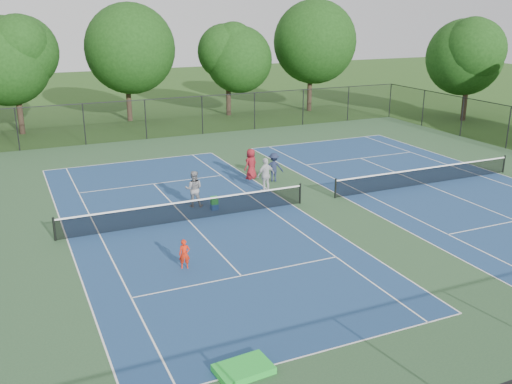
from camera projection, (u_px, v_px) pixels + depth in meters
name	position (u px, v px, depth m)	size (l,w,h in m)	color
ground	(318.00, 201.00, 29.50)	(140.00, 140.00, 0.00)	#234716
court_pad	(318.00, 201.00, 29.50)	(36.00, 36.00, 0.01)	#2A4A2E
tennis_court_left	(188.00, 219.00, 26.72)	(12.00, 23.83, 1.07)	navy
tennis_court_right	(425.00, 183.00, 32.21)	(12.00, 23.83, 1.07)	navy
perimeter_fence	(319.00, 171.00, 29.00)	(36.08, 36.08, 3.02)	black
tree_back_a	(13.00, 56.00, 43.35)	(6.80, 6.80, 9.15)	#2D2116
tree_back_b	(125.00, 44.00, 48.44)	(7.60, 7.60, 10.03)	#2D2116
tree_back_c	(228.00, 55.00, 51.44)	(6.00, 6.00, 8.40)	#2D2116
tree_back_d	(311.00, 38.00, 53.30)	(7.80, 7.80, 10.37)	#2D2116
tree_side_e	(470.00, 53.00, 48.86)	(6.60, 6.60, 8.87)	#2D2116
child_player	(184.00, 254.00, 21.70)	(0.42, 0.28, 1.16)	red
instructor	(194.00, 189.00, 28.38)	(0.90, 0.70, 1.85)	gray
bystander_a	(266.00, 175.00, 30.66)	(1.11, 0.46, 1.89)	silver
bystander_b	(274.00, 167.00, 32.57)	(1.08, 0.62, 1.67)	#1C243D
bystander_c	(251.00, 164.00, 32.98)	(0.88, 0.57, 1.80)	maroon
ball_crate	(214.00, 207.00, 28.16)	(0.35, 0.28, 0.29)	#154693
ball_hopper	(214.00, 200.00, 28.05)	(0.33, 0.26, 0.39)	green
green_tarp	(244.00, 369.00, 15.57)	(1.53, 1.00, 0.20)	green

